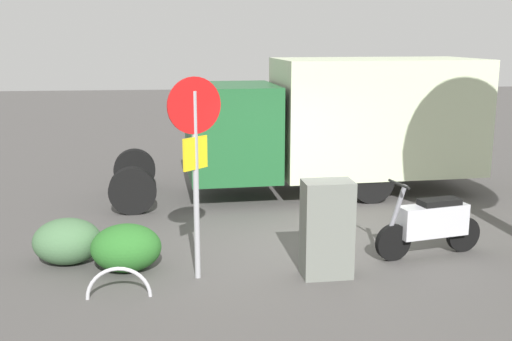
{
  "coord_description": "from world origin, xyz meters",
  "views": [
    {
      "loc": [
        1.78,
        9.13,
        3.32
      ],
      "look_at": [
        0.74,
        -0.32,
        1.23
      ],
      "focal_mm": 43.11,
      "sensor_mm": 36.0,
      "label": 1
    }
  ],
  "objects_px": {
    "stop_sign": "(195,147)",
    "box_truck_near": "(333,119)",
    "motorcycle": "(432,223)",
    "utility_cabinet": "(327,229)",
    "bike_rack_hoop": "(119,298)"
  },
  "relations": [
    {
      "from": "stop_sign",
      "to": "box_truck_near",
      "type": "bearing_deg",
      "value": -123.03
    },
    {
      "from": "box_truck_near",
      "to": "motorcycle",
      "type": "relative_size",
      "value": 4.38
    },
    {
      "from": "stop_sign",
      "to": "motorcycle",
      "type": "bearing_deg",
      "value": -171.75
    },
    {
      "from": "motorcycle",
      "to": "stop_sign",
      "type": "relative_size",
      "value": 0.64
    },
    {
      "from": "box_truck_near",
      "to": "stop_sign",
      "type": "relative_size",
      "value": 2.8
    },
    {
      "from": "box_truck_near",
      "to": "utility_cabinet",
      "type": "xyz_separation_m",
      "value": [
        1.15,
        4.65,
        -0.9
      ]
    },
    {
      "from": "bike_rack_hoop",
      "to": "motorcycle",
      "type": "bearing_deg",
      "value": -166.78
    },
    {
      "from": "utility_cabinet",
      "to": "box_truck_near",
      "type": "bearing_deg",
      "value": -103.85
    },
    {
      "from": "stop_sign",
      "to": "utility_cabinet",
      "type": "height_order",
      "value": "stop_sign"
    },
    {
      "from": "motorcycle",
      "to": "stop_sign",
      "type": "xyz_separation_m",
      "value": [
        3.58,
        0.52,
        1.34
      ]
    },
    {
      "from": "box_truck_near",
      "to": "bike_rack_hoop",
      "type": "relative_size",
      "value": 9.22
    },
    {
      "from": "motorcycle",
      "to": "bike_rack_hoop",
      "type": "bearing_deg",
      "value": 0.89
    },
    {
      "from": "utility_cabinet",
      "to": "bike_rack_hoop",
      "type": "relative_size",
      "value": 1.62
    },
    {
      "from": "motorcycle",
      "to": "bike_rack_hoop",
      "type": "height_order",
      "value": "motorcycle"
    },
    {
      "from": "motorcycle",
      "to": "bike_rack_hoop",
      "type": "xyz_separation_m",
      "value": [
        4.61,
        1.08,
        -0.52
      ]
    }
  ]
}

